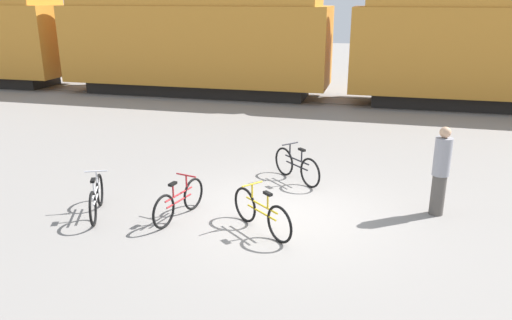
{
  "coord_description": "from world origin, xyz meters",
  "views": [
    {
      "loc": [
        1.74,
        -9.2,
        4.22
      ],
      "look_at": [
        -0.58,
        0.02,
        1.1
      ],
      "focal_mm": 35.0,
      "sensor_mm": 36.0,
      "label": 1
    }
  ],
  "objects_px": {
    "freight_train": "(341,35)",
    "bicycle_silver": "(96,198)",
    "bicycle_yellow": "(261,213)",
    "bicycle_black": "(297,166)",
    "person_in_grey": "(441,171)",
    "bicycle_maroon": "(179,201)"
  },
  "relations": [
    {
      "from": "freight_train",
      "to": "bicycle_silver",
      "type": "height_order",
      "value": "freight_train"
    },
    {
      "from": "freight_train",
      "to": "person_in_grey",
      "type": "distance_m",
      "value": 11.77
    },
    {
      "from": "bicycle_maroon",
      "to": "person_in_grey",
      "type": "height_order",
      "value": "person_in_grey"
    },
    {
      "from": "bicycle_silver",
      "to": "person_in_grey",
      "type": "xyz_separation_m",
      "value": [
        6.67,
        1.72,
        0.56
      ]
    },
    {
      "from": "bicycle_yellow",
      "to": "person_in_grey",
      "type": "xyz_separation_m",
      "value": [
        3.27,
        1.64,
        0.55
      ]
    },
    {
      "from": "freight_train",
      "to": "bicycle_silver",
      "type": "xyz_separation_m",
      "value": [
        -3.65,
        -12.95,
        -2.38
      ]
    },
    {
      "from": "bicycle_black",
      "to": "bicycle_silver",
      "type": "distance_m",
      "value": 4.62
    },
    {
      "from": "bicycle_yellow",
      "to": "person_in_grey",
      "type": "relative_size",
      "value": 0.77
    },
    {
      "from": "bicycle_yellow",
      "to": "bicycle_silver",
      "type": "distance_m",
      "value": 3.41
    },
    {
      "from": "bicycle_yellow",
      "to": "bicycle_maroon",
      "type": "bearing_deg",
      "value": 174.05
    },
    {
      "from": "bicycle_yellow",
      "to": "person_in_grey",
      "type": "bearing_deg",
      "value": 26.69
    },
    {
      "from": "person_in_grey",
      "to": "bicycle_black",
      "type": "bearing_deg",
      "value": 70.43
    },
    {
      "from": "bicycle_silver",
      "to": "bicycle_black",
      "type": "bearing_deg",
      "value": 39.05
    },
    {
      "from": "bicycle_black",
      "to": "person_in_grey",
      "type": "xyz_separation_m",
      "value": [
        3.08,
        -1.19,
        0.55
      ]
    },
    {
      "from": "bicycle_yellow",
      "to": "bicycle_maroon",
      "type": "relative_size",
      "value": 0.85
    },
    {
      "from": "bicycle_maroon",
      "to": "bicycle_silver",
      "type": "xyz_separation_m",
      "value": [
        -1.68,
        -0.25,
        0.01
      ]
    },
    {
      "from": "bicycle_black",
      "to": "person_in_grey",
      "type": "distance_m",
      "value": 3.35
    },
    {
      "from": "freight_train",
      "to": "bicycle_yellow",
      "type": "bearing_deg",
      "value": -91.1
    },
    {
      "from": "freight_train",
      "to": "bicycle_maroon",
      "type": "relative_size",
      "value": 30.42
    },
    {
      "from": "bicycle_yellow",
      "to": "bicycle_black",
      "type": "xyz_separation_m",
      "value": [
        0.18,
        2.83,
        0.0
      ]
    },
    {
      "from": "bicycle_silver",
      "to": "person_in_grey",
      "type": "bearing_deg",
      "value": 14.44
    },
    {
      "from": "bicycle_black",
      "to": "bicycle_silver",
      "type": "xyz_separation_m",
      "value": [
        -3.59,
        -2.91,
        -0.01
      ]
    }
  ]
}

